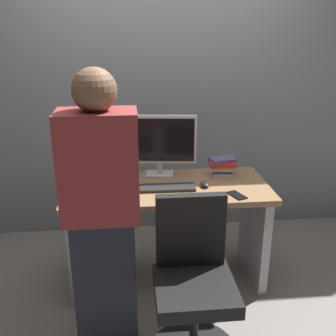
{
  "coord_description": "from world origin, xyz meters",
  "views": [
    {
      "loc": [
        -0.25,
        -2.57,
        1.83
      ],
      "look_at": [
        0.0,
        -0.05,
        0.91
      ],
      "focal_mm": 42.73,
      "sensor_mm": 36.0,
      "label": 1
    }
  ],
  "objects_px": {
    "cell_phone": "(237,195)",
    "person_at_desk": "(102,220)",
    "keyboard": "(164,188)",
    "cup_by_monitor": "(90,177)",
    "desk": "(167,216)",
    "office_chair": "(193,288)",
    "monitor": "(160,142)",
    "mouse": "(205,184)",
    "book_stack": "(222,166)",
    "cup_near_keyboard": "(110,184)"
  },
  "relations": [
    {
      "from": "cell_phone",
      "to": "mouse",
      "type": "bearing_deg",
      "value": 113.59
    },
    {
      "from": "office_chair",
      "to": "person_at_desk",
      "type": "relative_size",
      "value": 0.57
    },
    {
      "from": "office_chair",
      "to": "mouse",
      "type": "relative_size",
      "value": 9.4
    },
    {
      "from": "mouse",
      "to": "cup_by_monitor",
      "type": "bearing_deg",
      "value": 169.33
    },
    {
      "from": "desk",
      "to": "office_chair",
      "type": "height_order",
      "value": "office_chair"
    },
    {
      "from": "office_chair",
      "to": "cell_phone",
      "type": "height_order",
      "value": "office_chair"
    },
    {
      "from": "keyboard",
      "to": "cup_by_monitor",
      "type": "height_order",
      "value": "cup_by_monitor"
    },
    {
      "from": "keyboard",
      "to": "cup_by_monitor",
      "type": "bearing_deg",
      "value": 162.26
    },
    {
      "from": "office_chair",
      "to": "cup_near_keyboard",
      "type": "distance_m",
      "value": 0.9
    },
    {
      "from": "mouse",
      "to": "book_stack",
      "type": "xyz_separation_m",
      "value": [
        0.17,
        0.21,
        0.05
      ]
    },
    {
      "from": "mouse",
      "to": "book_stack",
      "type": "bearing_deg",
      "value": 51.2
    },
    {
      "from": "cell_phone",
      "to": "book_stack",
      "type": "bearing_deg",
      "value": 70.04
    },
    {
      "from": "person_at_desk",
      "to": "cell_phone",
      "type": "bearing_deg",
      "value": 26.1
    },
    {
      "from": "book_stack",
      "to": "mouse",
      "type": "bearing_deg",
      "value": -128.8
    },
    {
      "from": "person_at_desk",
      "to": "office_chair",
      "type": "bearing_deg",
      "value": -9.3
    },
    {
      "from": "person_at_desk",
      "to": "book_stack",
      "type": "height_order",
      "value": "person_at_desk"
    },
    {
      "from": "monitor",
      "to": "office_chair",
      "type": "bearing_deg",
      "value": -83.06
    },
    {
      "from": "desk",
      "to": "mouse",
      "type": "relative_size",
      "value": 14.24
    },
    {
      "from": "cup_near_keyboard",
      "to": "cell_phone",
      "type": "relative_size",
      "value": 0.7
    },
    {
      "from": "cell_phone",
      "to": "person_at_desk",
      "type": "bearing_deg",
      "value": -175.51
    },
    {
      "from": "desk",
      "to": "monitor",
      "type": "distance_m",
      "value": 0.54
    },
    {
      "from": "mouse",
      "to": "keyboard",
      "type": "bearing_deg",
      "value": -176.03
    },
    {
      "from": "keyboard",
      "to": "mouse",
      "type": "distance_m",
      "value": 0.29
    },
    {
      "from": "office_chair",
      "to": "keyboard",
      "type": "relative_size",
      "value": 2.19
    },
    {
      "from": "book_stack",
      "to": "cell_phone",
      "type": "distance_m",
      "value": 0.4
    },
    {
      "from": "monitor",
      "to": "cell_phone",
      "type": "xyz_separation_m",
      "value": [
        0.48,
        -0.43,
        -0.25
      ]
    },
    {
      "from": "office_chair",
      "to": "book_stack",
      "type": "xyz_separation_m",
      "value": [
        0.35,
        0.89,
        0.4
      ]
    },
    {
      "from": "monitor",
      "to": "cup_near_keyboard",
      "type": "xyz_separation_m",
      "value": [
        -0.36,
        -0.27,
        -0.21
      ]
    },
    {
      "from": "keyboard",
      "to": "mouse",
      "type": "xyz_separation_m",
      "value": [
        0.29,
        0.02,
        0.01
      ]
    },
    {
      "from": "person_at_desk",
      "to": "mouse",
      "type": "relative_size",
      "value": 16.39
    },
    {
      "from": "desk",
      "to": "person_at_desk",
      "type": "xyz_separation_m",
      "value": [
        -0.41,
        -0.63,
        0.32
      ]
    },
    {
      "from": "desk",
      "to": "cell_phone",
      "type": "bearing_deg",
      "value": -26.35
    },
    {
      "from": "book_stack",
      "to": "cell_phone",
      "type": "height_order",
      "value": "book_stack"
    },
    {
      "from": "keyboard",
      "to": "book_stack",
      "type": "relative_size",
      "value": 2.15
    },
    {
      "from": "mouse",
      "to": "cell_phone",
      "type": "xyz_separation_m",
      "value": [
        0.18,
        -0.18,
        -0.01
      ]
    },
    {
      "from": "mouse",
      "to": "monitor",
      "type": "bearing_deg",
      "value": 139.47
    },
    {
      "from": "mouse",
      "to": "cell_phone",
      "type": "height_order",
      "value": "mouse"
    },
    {
      "from": "person_at_desk",
      "to": "cup_by_monitor",
      "type": "distance_m",
      "value": 0.76
    },
    {
      "from": "cup_by_monitor",
      "to": "keyboard",
      "type": "bearing_deg",
      "value": -18.51
    },
    {
      "from": "office_chair",
      "to": "person_at_desk",
      "type": "distance_m",
      "value": 0.64
    },
    {
      "from": "desk",
      "to": "office_chair",
      "type": "bearing_deg",
      "value": -83.85
    },
    {
      "from": "keyboard",
      "to": "cell_phone",
      "type": "height_order",
      "value": "keyboard"
    },
    {
      "from": "office_chair",
      "to": "mouse",
      "type": "distance_m",
      "value": 0.78
    },
    {
      "from": "office_chair",
      "to": "keyboard",
      "type": "bearing_deg",
      "value": 99.3
    },
    {
      "from": "desk",
      "to": "cup_by_monitor",
      "type": "xyz_separation_m",
      "value": [
        -0.54,
        0.11,
        0.28
      ]
    },
    {
      "from": "desk",
      "to": "office_chair",
      "type": "relative_size",
      "value": 1.51
    },
    {
      "from": "desk",
      "to": "keyboard",
      "type": "height_order",
      "value": "keyboard"
    },
    {
      "from": "cup_near_keyboard",
      "to": "book_stack",
      "type": "distance_m",
      "value": 0.85
    },
    {
      "from": "monitor",
      "to": "mouse",
      "type": "distance_m",
      "value": 0.46
    },
    {
      "from": "desk",
      "to": "cup_near_keyboard",
      "type": "xyz_separation_m",
      "value": [
        -0.4,
        -0.05,
        0.29
      ]
    }
  ]
}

